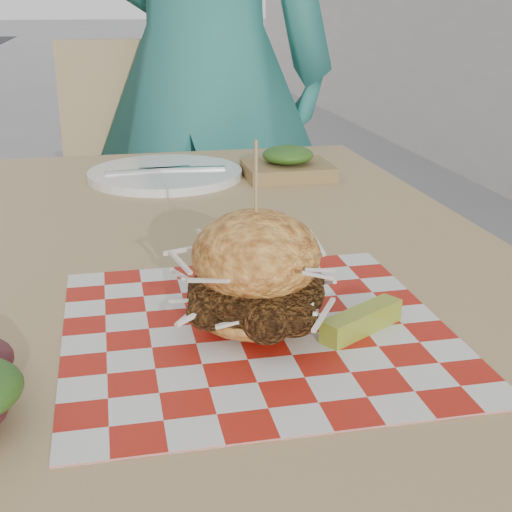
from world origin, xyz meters
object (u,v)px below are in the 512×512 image
at_px(diner, 202,66).
at_px(sandwich, 256,279).
at_px(patio_table, 194,304).
at_px(patio_chair, 149,199).

height_order(diner, sandwich, diner).
height_order(patio_table, patio_chair, patio_chair).
xyz_separation_m(patio_table, sandwich, (0.03, -0.25, 0.13)).
bearing_deg(patio_chair, sandwich, -87.55).
relative_size(patio_table, sandwich, 6.67).
xyz_separation_m(diner, patio_chair, (-0.14, 0.05, -0.34)).
xyz_separation_m(diner, sandwich, (-0.11, -1.17, -0.09)).
height_order(patio_chair, sandwich, patio_chair).
bearing_deg(diner, sandwich, 104.49).
bearing_deg(patio_table, sandwich, -83.36).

